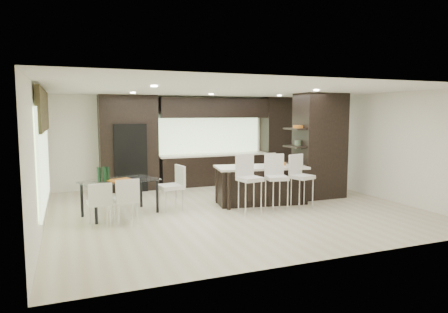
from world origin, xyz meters
name	(u,v)px	position (x,y,z in m)	size (l,w,h in m)	color
ground	(233,209)	(0.00, 0.00, 0.00)	(8.00, 8.00, 0.00)	beige
back_wall	(190,141)	(0.00, 3.50, 1.35)	(8.00, 0.02, 2.70)	white
left_wall	(41,158)	(-4.00, 0.00, 1.35)	(0.02, 7.00, 2.70)	white
right_wall	(373,145)	(4.00, 0.00, 1.35)	(0.02, 7.00, 2.70)	white
ceiling	(234,90)	(0.00, 0.00, 2.70)	(8.00, 7.00, 0.02)	white
window_left	(43,156)	(-3.96, 0.20, 1.35)	(0.04, 3.20, 1.90)	#B2D199
window_back	(208,134)	(0.60, 3.46, 1.55)	(3.40, 0.04, 1.20)	#B2D199
stone_accent	(43,110)	(-3.93, 0.20, 2.25)	(0.08, 3.00, 0.80)	brown
ceiling_spots	(230,92)	(0.00, 0.25, 2.68)	(4.00, 3.00, 0.02)	white
back_cabinetry	(208,141)	(0.50, 3.17, 1.35)	(6.80, 0.68, 2.70)	black
refrigerator	(129,157)	(-1.90, 3.12, 0.95)	(0.90, 0.68, 1.90)	black
partition_column	(320,146)	(2.60, 0.40, 1.35)	(1.20, 0.80, 2.70)	black
kitchen_island	(261,185)	(0.85, 0.30, 0.45)	(2.18, 0.94, 0.91)	black
stool_left	(250,190)	(0.18, -0.50, 0.52)	(0.46, 0.46, 1.05)	beige
stool_mid	(277,188)	(0.85, -0.50, 0.51)	(0.45, 0.45, 1.02)	beige
stool_right	(302,186)	(1.52, -0.49, 0.50)	(0.44, 0.44, 1.00)	beige
bench	(279,192)	(1.34, 0.27, 0.24)	(1.23, 0.47, 0.47)	black
floor_vase	(295,170)	(2.30, 1.08, 0.63)	(0.46, 0.46, 1.25)	#47553D
dining_table	(120,198)	(-2.49, 0.38, 0.38)	(1.56, 0.88, 0.75)	white
chair_near	(125,203)	(-2.49, -0.37, 0.42)	(0.46, 0.46, 0.85)	beige
chair_far	(99,206)	(-2.98, -0.36, 0.40)	(0.44, 0.44, 0.80)	beige
chair_end	(171,190)	(-1.38, 0.38, 0.47)	(0.51, 0.51, 0.94)	beige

